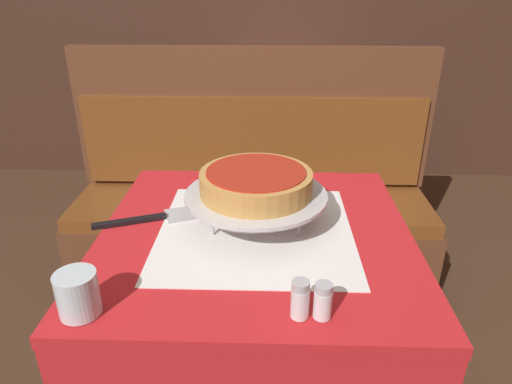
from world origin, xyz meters
TOP-DOWN VIEW (x-y plane):
  - dining_table_front at (0.00, 0.00)m, footprint 0.81×0.81m
  - dining_table_rear at (0.11, 1.77)m, footprint 0.81×0.81m
  - booth_bench at (-0.05, 0.84)m, footprint 1.62×0.45m
  - back_wall_panel at (0.00, 2.24)m, footprint 6.00×0.04m
  - pizza_pan_stand at (0.00, 0.04)m, footprint 0.38×0.38m
  - deep_dish_pizza at (0.00, 0.04)m, footprint 0.29×0.29m
  - pizza_server at (-0.29, 0.05)m, footprint 0.30×0.15m
  - water_glass_near at (-0.34, -0.33)m, footprint 0.08×0.08m
  - salt_shaker at (0.10, -0.33)m, footprint 0.04×0.04m
  - pepper_shaker at (0.14, -0.33)m, footprint 0.04×0.04m
  - condiment_caddy at (0.21, 1.69)m, footprint 0.15×0.15m

SIDE VIEW (x-z plane):
  - booth_bench at x=-0.05m, z-range -0.22..0.88m
  - dining_table_rear at x=0.11m, z-range 0.28..1.03m
  - dining_table_front at x=0.00m, z-range 0.29..1.05m
  - pizza_server at x=-0.29m, z-range 0.76..0.78m
  - condiment_caddy at x=0.21m, z-range 0.71..0.87m
  - pepper_shaker at x=0.14m, z-range 0.76..0.84m
  - salt_shaker at x=0.10m, z-range 0.76..0.85m
  - water_glass_near at x=-0.34m, z-range 0.76..0.86m
  - pizza_pan_stand at x=0.00m, z-range 0.80..0.89m
  - deep_dish_pizza at x=0.00m, z-range 0.86..0.92m
  - back_wall_panel at x=0.00m, z-range 0.00..2.40m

